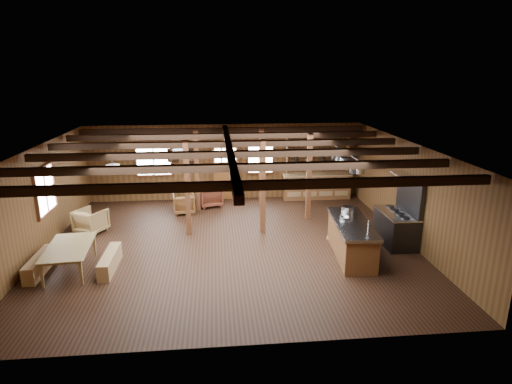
{
  "coord_description": "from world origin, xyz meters",
  "views": [
    {
      "loc": [
        -0.37,
        -11.04,
        4.75
      ],
      "look_at": [
        0.82,
        1.21,
        1.18
      ],
      "focal_mm": 30.0,
      "sensor_mm": 36.0,
      "label": 1
    }
  ],
  "objects_px": {
    "commercial_range": "(398,222)",
    "armchair_a": "(184,204)",
    "armchair_c": "(91,221)",
    "armchair_b": "(210,196)",
    "dining_table": "(72,258)",
    "kitchen_island": "(351,238)"
  },
  "relations": [
    {
      "from": "commercial_range",
      "to": "armchair_a",
      "type": "bearing_deg",
      "value": 152.16
    },
    {
      "from": "armchair_a",
      "to": "armchair_c",
      "type": "relative_size",
      "value": 0.91
    },
    {
      "from": "armchair_b",
      "to": "dining_table",
      "type": "bearing_deg",
      "value": 40.5
    },
    {
      "from": "dining_table",
      "to": "kitchen_island",
      "type": "bearing_deg",
      "value": -92.76
    },
    {
      "from": "commercial_range",
      "to": "armchair_a",
      "type": "relative_size",
      "value": 2.69
    },
    {
      "from": "armchair_b",
      "to": "kitchen_island",
      "type": "bearing_deg",
      "value": 113.9
    },
    {
      "from": "commercial_range",
      "to": "armchair_a",
      "type": "height_order",
      "value": "commercial_range"
    },
    {
      "from": "armchair_a",
      "to": "commercial_range",
      "type": "bearing_deg",
      "value": 144.25
    },
    {
      "from": "commercial_range",
      "to": "armchair_c",
      "type": "height_order",
      "value": "commercial_range"
    },
    {
      "from": "dining_table",
      "to": "armchair_a",
      "type": "relative_size",
      "value": 2.51
    },
    {
      "from": "armchair_c",
      "to": "commercial_range",
      "type": "bearing_deg",
      "value": -161.64
    },
    {
      "from": "armchair_b",
      "to": "armchair_c",
      "type": "xyz_separation_m",
      "value": [
        -3.52,
        -2.23,
        -0.0
      ]
    },
    {
      "from": "kitchen_island",
      "to": "armchair_c",
      "type": "height_order",
      "value": "kitchen_island"
    },
    {
      "from": "armchair_a",
      "to": "armchair_c",
      "type": "xyz_separation_m",
      "value": [
        -2.65,
        -1.53,
        0.03
      ]
    },
    {
      "from": "armchair_b",
      "to": "armchair_c",
      "type": "height_order",
      "value": "armchair_b"
    },
    {
      "from": "armchair_a",
      "to": "kitchen_island",
      "type": "bearing_deg",
      "value": 131.68
    },
    {
      "from": "commercial_range",
      "to": "armchair_a",
      "type": "distance_m",
      "value": 6.93
    },
    {
      "from": "commercial_range",
      "to": "armchair_b",
      "type": "xyz_separation_m",
      "value": [
        -5.25,
        3.93,
        -0.26
      ]
    },
    {
      "from": "commercial_range",
      "to": "armchair_b",
      "type": "bearing_deg",
      "value": 143.18
    },
    {
      "from": "dining_table",
      "to": "armchair_a",
      "type": "height_order",
      "value": "armchair_a"
    },
    {
      "from": "kitchen_island",
      "to": "dining_table",
      "type": "distance_m",
      "value": 7.02
    },
    {
      "from": "armchair_c",
      "to": "armchair_a",
      "type": "bearing_deg",
      "value": -120.6
    }
  ]
}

